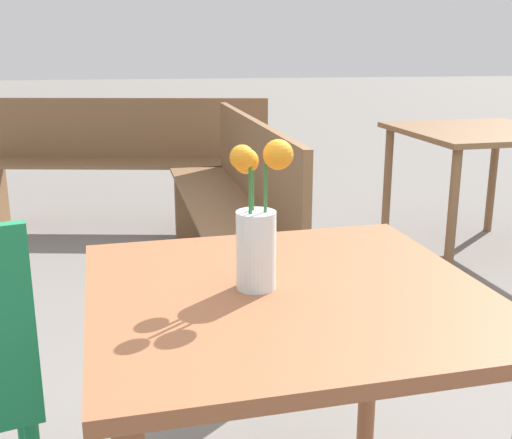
# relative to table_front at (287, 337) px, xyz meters

# --- Properties ---
(table_front) EXTENTS (0.89, 0.87, 0.73)m
(table_front) POSITION_rel_table_front_xyz_m (0.00, 0.00, 0.00)
(table_front) COLOR brown
(table_front) RESTS_ON ground_plane
(flower_vase) EXTENTS (0.13, 0.12, 0.31)m
(flower_vase) POSITION_rel_table_front_xyz_m (-0.06, 0.01, 0.23)
(flower_vase) COLOR silver
(flower_vase) RESTS_ON table_front
(bench_near) EXTENTS (0.49, 1.83, 0.85)m
(bench_near) POSITION_rel_table_front_xyz_m (0.12, 1.87, -0.15)
(bench_near) COLOR brown
(bench_near) RESTS_ON ground_plane
(bench_middle) EXTENTS (1.93, 0.67, 0.85)m
(bench_middle) POSITION_rel_table_front_xyz_m (-0.49, 3.11, -0.14)
(bench_middle) COLOR brown
(bench_middle) RESTS_ON ground_plane
(table_back) EXTENTS (0.93, 0.97, 0.74)m
(table_back) POSITION_rel_table_front_xyz_m (1.54, 2.17, 0.02)
(table_back) COLOR brown
(table_back) RESTS_ON ground_plane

